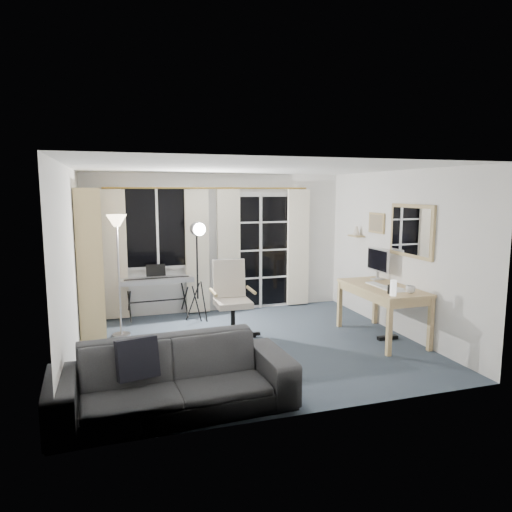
{
  "coord_description": "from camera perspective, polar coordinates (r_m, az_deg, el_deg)",
  "views": [
    {
      "loc": [
        -1.73,
        -5.75,
        2.1
      ],
      "look_at": [
        0.17,
        0.35,
        1.19
      ],
      "focal_mm": 32.0,
      "sensor_mm": 36.0,
      "label": 1
    }
  ],
  "objects": [
    {
      "name": "window",
      "position": [
        7.78,
        -12.26,
        3.51
      ],
      "size": [
        1.2,
        0.08,
        1.4
      ],
      "color": "white",
      "rests_on": "floor"
    },
    {
      "name": "floor",
      "position": [
        6.37,
        -0.53,
        -11.24
      ],
      "size": [
        4.5,
        4.0,
        0.02
      ],
      "primitive_type": "cube",
      "color": "#35404D",
      "rests_on": "ground"
    },
    {
      "name": "bookshelf",
      "position": [
        7.03,
        -20.32,
        -1.25
      ],
      "size": [
        0.39,
        1.01,
        2.14
      ],
      "rotation": [
        0.0,
        0.0,
        0.05
      ],
      "color": "tan",
      "rests_on": "floor"
    },
    {
      "name": "wall_shelf",
      "position": [
        7.87,
        12.43,
        2.88
      ],
      "size": [
        0.16,
        0.3,
        0.18
      ],
      "color": "tan",
      "rests_on": "floor"
    },
    {
      "name": "desk_clutter",
      "position": [
        6.55,
        16.1,
        -5.48
      ],
      "size": [
        0.45,
        0.86,
        0.96
      ],
      "rotation": [
        0.0,
        0.0,
        0.0
      ],
      "color": "white",
      "rests_on": "desk"
    },
    {
      "name": "keyboard_piano",
      "position": [
        7.61,
        -12.29,
        -3.1
      ],
      "size": [
        1.18,
        0.61,
        0.85
      ],
      "rotation": [
        0.0,
        0.0,
        0.05
      ],
      "color": "black",
      "rests_on": "floor"
    },
    {
      "name": "torchiere_lamp",
      "position": [
        6.77,
        -16.95,
        2.04
      ],
      "size": [
        0.29,
        0.29,
        1.77
      ],
      "rotation": [
        0.0,
        0.0,
        -0.03
      ],
      "color": "#B2B2B7",
      "rests_on": "floor"
    },
    {
      "name": "wall_mirror",
      "position": [
        6.72,
        18.86,
        2.98
      ],
      "size": [
        0.04,
        0.94,
        0.74
      ],
      "color": "tan",
      "rests_on": "floor"
    },
    {
      "name": "studio_light",
      "position": [
        7.27,
        -7.28,
        1.92
      ],
      "size": [
        0.34,
        0.35,
        1.65
      ],
      "rotation": [
        0.0,
        0.0,
        0.23
      ],
      "color": "black",
      "rests_on": "floor"
    },
    {
      "name": "mug",
      "position": [
        6.38,
        18.75,
        -3.87
      ],
      "size": [
        0.12,
        0.1,
        0.12
      ],
      "primitive_type": "imported",
      "rotation": [
        0.0,
        0.0,
        0.0
      ],
      "color": "silver",
      "rests_on": "desk"
    },
    {
      "name": "curtains",
      "position": [
        7.86,
        -5.47,
        0.73
      ],
      "size": [
        3.6,
        0.07,
        2.13
      ],
      "color": "gold",
      "rests_on": "floor"
    },
    {
      "name": "sofa",
      "position": [
        4.54,
        -10.25,
        -13.38
      ],
      "size": [
        2.32,
        0.78,
        0.89
      ],
      "rotation": [
        0.0,
        0.0,
        0.05
      ],
      "color": "#28282B",
      "rests_on": "floor"
    },
    {
      "name": "monitor",
      "position": [
        7.17,
        15.0,
        -0.6
      ],
      "size": [
        0.18,
        0.55,
        0.48
      ],
      "rotation": [
        0.0,
        0.0,
        0.0
      ],
      "color": "silver",
      "rests_on": "desk"
    },
    {
      "name": "desk",
      "position": [
        6.76,
        15.51,
        -4.43
      ],
      "size": [
        0.71,
        1.42,
        0.76
      ],
      "rotation": [
        0.0,
        0.0,
        0.0
      ],
      "color": "tan",
      "rests_on": "floor"
    },
    {
      "name": "framed_print",
      "position": [
        7.46,
        14.84,
        4.01
      ],
      "size": [
        0.03,
        0.42,
        0.32
      ],
      "color": "tan",
      "rests_on": "floor"
    },
    {
      "name": "office_chair",
      "position": [
        6.59,
        -3.18,
        -4.53
      ],
      "size": [
        0.75,
        0.78,
        1.12
      ],
      "rotation": [
        0.0,
        0.0,
        -0.02
      ],
      "color": "black",
      "rests_on": "floor"
    },
    {
      "name": "french_door",
      "position": [
        8.18,
        0.49,
        0.58
      ],
      "size": [
        1.32,
        0.09,
        2.11
      ],
      "color": "white",
      "rests_on": "floor"
    }
  ]
}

